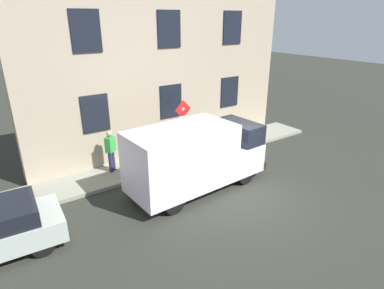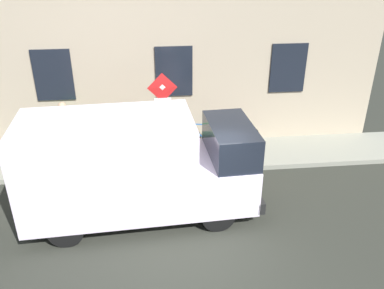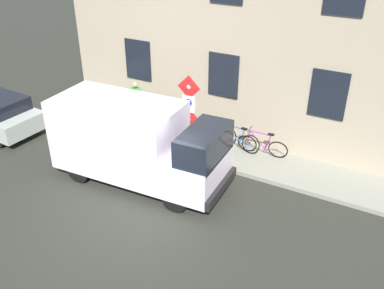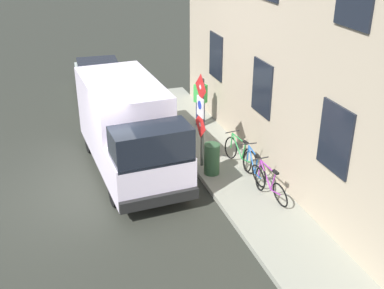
# 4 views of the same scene
# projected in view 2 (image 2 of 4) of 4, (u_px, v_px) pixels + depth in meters

# --- Properties ---
(ground_plane) EXTENTS (80.00, 80.00, 0.00)m
(ground_plane) POSITION_uv_depth(u_px,v_px,m) (192.00, 251.00, 8.51)
(ground_plane) COLOR #2C2E27
(sidewalk_slab) EXTENTS (1.86, 14.68, 0.14)m
(sidewalk_slab) POSITION_uv_depth(u_px,v_px,m) (178.00, 157.00, 12.10)
(sidewalk_slab) COLOR gray
(sidewalk_slab) RESTS_ON ground_plane
(building_facade) EXTENTS (0.75, 12.68, 7.70)m
(building_facade) POSITION_uv_depth(u_px,v_px,m) (172.00, 21.00, 11.54)
(building_facade) COLOR tan
(building_facade) RESTS_ON ground_plane
(sign_post_stacked) EXTENTS (0.15, 0.56, 2.66)m
(sign_post_stacked) POSITION_uv_depth(u_px,v_px,m) (163.00, 114.00, 10.64)
(sign_post_stacked) COLOR #474C47
(sign_post_stacked) RESTS_ON sidewalk_slab
(delivery_van) EXTENTS (2.28, 5.43, 2.50)m
(delivery_van) POSITION_uv_depth(u_px,v_px,m) (135.00, 166.00, 9.09)
(delivery_van) COLOR white
(delivery_van) RESTS_ON ground_plane
(bicycle_purple) EXTENTS (0.46, 1.72, 0.89)m
(bicycle_purple) POSITION_uv_depth(u_px,v_px,m) (232.00, 136.00, 12.41)
(bicycle_purple) COLOR black
(bicycle_purple) RESTS_ON sidewalk_slab
(bicycle_blue) EXTENTS (0.46, 1.71, 0.89)m
(bicycle_blue) POSITION_uv_depth(u_px,v_px,m) (203.00, 137.00, 12.32)
(bicycle_blue) COLOR black
(bicycle_blue) RESTS_ON sidewalk_slab
(bicycle_green) EXTENTS (0.49, 1.71, 0.89)m
(bicycle_green) POSITION_uv_depth(u_px,v_px,m) (174.00, 139.00, 12.23)
(bicycle_green) COLOR black
(bicycle_green) RESTS_ON sidewalk_slab
(pedestrian) EXTENTS (0.45, 0.48, 1.72)m
(pedestrian) POSITION_uv_depth(u_px,v_px,m) (65.00, 128.00, 11.59)
(pedestrian) COLOR #262B47
(pedestrian) RESTS_ON sidewalk_slab
(litter_bin) EXTENTS (0.44, 0.44, 0.90)m
(litter_bin) POSITION_uv_depth(u_px,v_px,m) (183.00, 150.00, 11.37)
(litter_bin) COLOR #2D5133
(litter_bin) RESTS_ON sidewalk_slab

